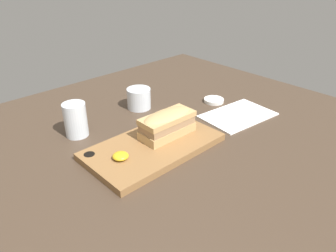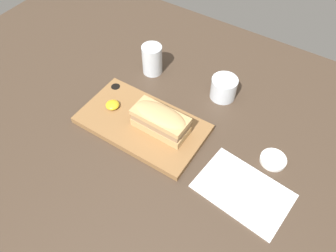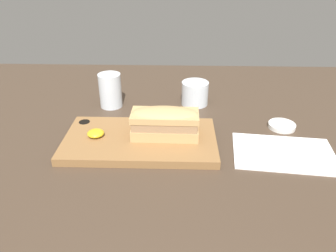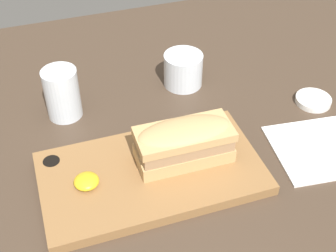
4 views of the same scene
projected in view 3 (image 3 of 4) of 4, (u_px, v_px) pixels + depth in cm
name	position (u px, v px, depth cm)	size (l,w,h in cm)	color
dining_table	(123.00, 147.00, 76.54)	(146.66, 114.27, 2.00)	#423326
serving_board	(140.00, 140.00, 75.40)	(34.75, 19.34, 1.88)	olive
sandwich	(165.00, 122.00, 73.80)	(15.25, 7.00, 6.84)	tan
mustard_dollop	(96.00, 133.00, 75.15)	(3.87, 3.87, 1.55)	gold
water_glass	(111.00, 92.00, 91.94)	(6.27, 6.27, 9.53)	silver
wine_glass	(195.00, 94.00, 93.83)	(7.64, 7.64, 6.61)	silver
napkin	(284.00, 153.00, 72.10)	(23.30, 16.70, 0.40)	white
condiment_dish	(282.00, 126.00, 82.37)	(6.70, 6.70, 1.12)	white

